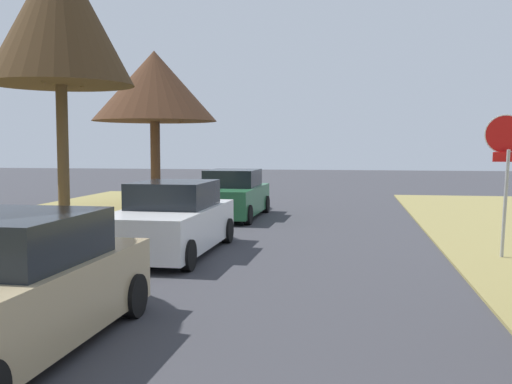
{
  "coord_description": "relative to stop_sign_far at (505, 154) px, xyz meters",
  "views": [
    {
      "loc": [
        1.6,
        1.58,
        2.35
      ],
      "look_at": [
        0.12,
        10.65,
        1.63
      ],
      "focal_mm": 41.21,
      "sensor_mm": 36.0,
      "label": 1
    }
  ],
  "objects": [
    {
      "name": "parked_sedan_green",
      "position": [
        -7.0,
        6.18,
        -1.46
      ],
      "size": [
        2.0,
        4.43,
        1.57
      ],
      "color": "#28663D",
      "rests_on": "ground"
    },
    {
      "name": "street_tree_left_mid_b",
      "position": [
        -10.89,
        2.24,
        3.67
      ],
      "size": [
        3.91,
        3.91,
        7.71
      ],
      "color": "brown",
      "rests_on": "grass_verge_left"
    },
    {
      "name": "parked_sedan_white",
      "position": [
        -6.99,
        -0.44,
        -1.46
      ],
      "size": [
        2.0,
        4.43,
        1.57
      ],
      "color": "white",
      "rests_on": "ground"
    },
    {
      "name": "parked_sedan_tan",
      "position": [
        -6.95,
        -6.76,
        -1.46
      ],
      "size": [
        2.0,
        4.43,
        1.57
      ],
      "color": "tan",
      "rests_on": "ground"
    },
    {
      "name": "stop_sign_far",
      "position": [
        0.0,
        0.0,
        0.0
      ],
      "size": [
        0.81,
        0.45,
        2.96
      ],
      "color": "#9EA0A5",
      "rests_on": "grass_verge_right"
    },
    {
      "name": "street_tree_left_far",
      "position": [
        -10.64,
        9.16,
        2.45
      ],
      "size": [
        4.78,
        4.78,
        5.96
      ],
      "color": "brown",
      "rests_on": "grass_verge_left"
    }
  ]
}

